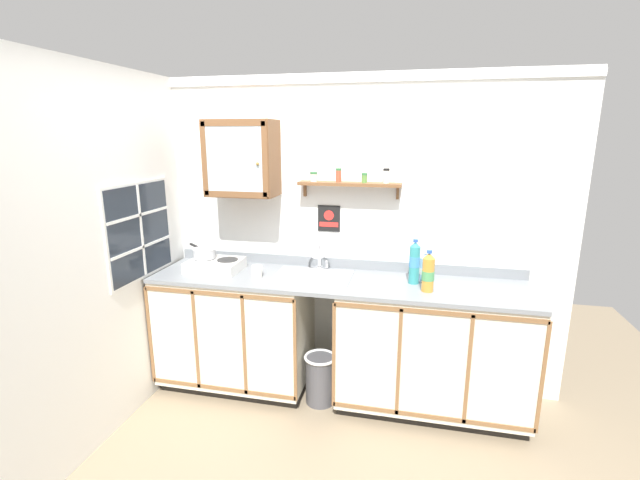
{
  "coord_description": "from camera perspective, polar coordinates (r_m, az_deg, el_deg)",
  "views": [
    {
      "loc": [
        0.56,
        -2.62,
        2.02
      ],
      "look_at": [
        -0.15,
        0.53,
        1.24
      ],
      "focal_mm": 24.46,
      "sensor_mm": 36.0,
      "label": 1
    }
  ],
  "objects": [
    {
      "name": "window",
      "position": [
        3.46,
        -22.51,
        1.11
      ],
      "size": [
        0.03,
        0.75,
        0.72
      ],
      "color": "#262D38"
    },
    {
      "name": "bottle_juice_amber_2",
      "position": [
        3.07,
        13.97,
        -4.18
      ],
      "size": [
        0.08,
        0.08,
        0.29
      ],
      "color": "gold",
      "rests_on": "countertop"
    },
    {
      "name": "bottle_water_blue_0",
      "position": [
        3.29,
        13.57,
        -3.55
      ],
      "size": [
        0.08,
        0.08,
        0.23
      ],
      "color": "#8CB7E0",
      "rests_on": "countertop"
    },
    {
      "name": "saucepan",
      "position": [
        3.6,
        -14.92,
        -1.6
      ],
      "size": [
        0.31,
        0.26,
        0.08
      ],
      "color": "silver",
      "rests_on": "hot_plate_stove"
    },
    {
      "name": "floor",
      "position": [
        3.36,
        0.52,
        -23.33
      ],
      "size": [
        5.84,
        5.84,
        0.0
      ],
      "primitive_type": "plane",
      "color": "gray",
      "rests_on": "ground"
    },
    {
      "name": "trash_bin",
      "position": [
        3.51,
        0.03,
        -17.61
      ],
      "size": [
        0.25,
        0.25,
        0.39
      ],
      "color": "#4C4C51",
      "rests_on": "ground"
    },
    {
      "name": "lower_cabinet_run",
      "position": [
        3.68,
        -10.87,
        -11.49
      ],
      "size": [
        1.19,
        0.62,
        0.94
      ],
      "color": "black",
      "rests_on": "ground"
    },
    {
      "name": "wall_cabinet",
      "position": [
        3.46,
        -10.17,
        10.48
      ],
      "size": [
        0.53,
        0.33,
        0.58
      ],
      "color": "brown"
    },
    {
      "name": "lower_cabinet_run_right",
      "position": [
        3.41,
        14.4,
        -13.77
      ],
      "size": [
        1.38,
        0.62,
        0.94
      ],
      "color": "black",
      "rests_on": "ground"
    },
    {
      "name": "sink",
      "position": [
        3.34,
        -0.86,
        -4.93
      ],
      "size": [
        0.58,
        0.41,
        0.39
      ],
      "color": "silver",
      "rests_on": "countertop"
    },
    {
      "name": "back_wall",
      "position": [
        3.5,
        3.11,
        0.76
      ],
      "size": [
        3.44,
        0.07,
        2.46
      ],
      "color": "white",
      "rests_on": "ground"
    },
    {
      "name": "hot_plate_stove",
      "position": [
        3.55,
        -13.56,
        -3.22
      ],
      "size": [
        0.41,
        0.32,
        0.09
      ],
      "color": "silver",
      "rests_on": "countertop"
    },
    {
      "name": "backsplash",
      "position": [
        3.52,
        2.97,
        -3.05
      ],
      "size": [
        2.8,
        0.02,
        0.08
      ],
      "primitive_type": "cube",
      "color": "gray",
      "rests_on": "countertop"
    },
    {
      "name": "warning_sign",
      "position": [
        3.46,
        1.18,
        2.81
      ],
      "size": [
        0.18,
        0.01,
        0.21
      ],
      "color": "black"
    },
    {
      "name": "side_wall_left",
      "position": [
        3.21,
        -26.55,
        -2.04
      ],
      "size": [
        0.05,
        3.51,
        2.46
      ],
      "primitive_type": "cube",
      "color": "white",
      "rests_on": "ground"
    },
    {
      "name": "mug",
      "position": [
        3.33,
        -8.23,
        -4.05
      ],
      "size": [
        0.08,
        0.11,
        0.09
      ],
      "color": "white",
      "rests_on": "countertop"
    },
    {
      "name": "bottle_detergent_teal_1",
      "position": [
        3.2,
        12.25,
        -2.89
      ],
      "size": [
        0.08,
        0.08,
        0.33
      ],
      "color": "teal",
      "rests_on": "countertop"
    },
    {
      "name": "spice_shelf",
      "position": [
        3.33,
        3.89,
        7.5
      ],
      "size": [
        0.78,
        0.14,
        0.23
      ],
      "color": "brown"
    },
    {
      "name": "countertop",
      "position": [
        3.27,
        2.08,
        -5.42
      ],
      "size": [
        2.8,
        0.64,
        0.03
      ],
      "primitive_type": "cube",
      "color": "gray",
      "rests_on": "lower_cabinet_run"
    }
  ]
}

